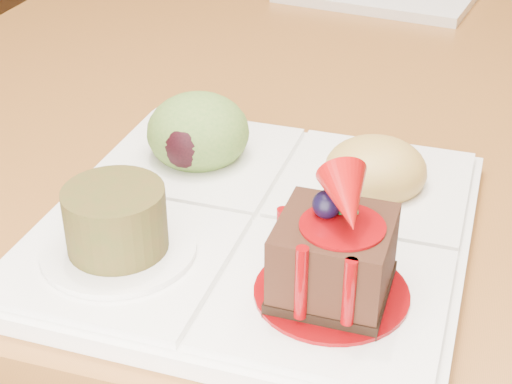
% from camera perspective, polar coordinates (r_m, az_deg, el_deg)
% --- Properties ---
extents(ground, '(6.00, 6.00, 0.00)m').
position_cam_1_polar(ground, '(1.56, 11.21, -11.57)').
color(ground, brown).
extents(dining_table, '(1.00, 1.80, 0.75)m').
position_cam_1_polar(dining_table, '(1.22, 14.52, 12.88)').
color(dining_table, brown).
rests_on(dining_table, ground).
extents(sampler_plate, '(0.28, 0.28, 0.10)m').
position_cam_1_polar(sampler_plate, '(0.51, -0.07, -1.05)').
color(sampler_plate, white).
rests_on(sampler_plate, dining_table).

